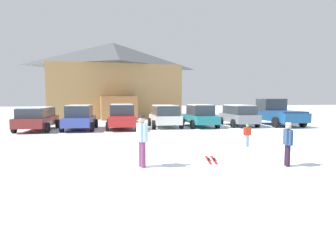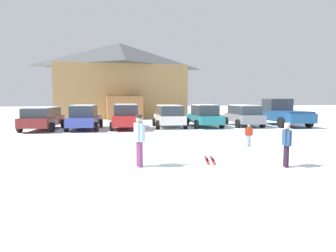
{
  "view_description": "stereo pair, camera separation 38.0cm",
  "coord_description": "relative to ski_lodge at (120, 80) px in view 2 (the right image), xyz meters",
  "views": [
    {
      "loc": [
        -2.85,
        -6.49,
        2.17
      ],
      "look_at": [
        -0.2,
        5.37,
        1.05
      ],
      "focal_mm": 32.0,
      "sensor_mm": 36.0,
      "label": 1
    },
    {
      "loc": [
        -2.48,
        -6.57,
        2.17
      ],
      "look_at": [
        -0.2,
        5.37,
        1.05
      ],
      "focal_mm": 32.0,
      "sensor_mm": 36.0,
      "label": 2
    }
  ],
  "objects": [
    {
      "name": "ski_lodge",
      "position": [
        0.0,
        0.0,
        0.0
      ],
      "size": [
        15.16,
        12.51,
        8.78
      ],
      "color": "#A57F4D",
      "rests_on": "ground"
    },
    {
      "name": "parked_red_sedan",
      "position": [
        -0.05,
        -15.17,
        -3.56
      ],
      "size": [
        2.35,
        4.8,
        1.78
      ],
      "color": "red",
      "rests_on": "ground"
    },
    {
      "name": "skier_teen_in_navy_coat",
      "position": [
        4.33,
        -28.29,
        -3.66
      ],
      "size": [
        0.29,
        0.51,
        1.41
      ],
      "color": "black",
      "rests_on": "ground"
    },
    {
      "name": "pair_of_skis",
      "position": [
        2.27,
        -26.89,
        -4.43
      ],
      "size": [
        0.6,
        1.44,
        0.08
      ],
      "color": "red",
      "rests_on": "ground"
    },
    {
      "name": "parked_teal_hatchback",
      "position": [
        5.91,
        -14.78,
        -3.59
      ],
      "size": [
        2.17,
        4.72,
        1.72
      ],
      "color": "teal",
      "rests_on": "ground"
    },
    {
      "name": "parked_grey_wagon",
      "position": [
        9.16,
        -14.79,
        -3.55
      ],
      "size": [
        2.4,
        4.77,
        1.67
      ],
      "color": "gray",
      "rests_on": "ground"
    },
    {
      "name": "parked_white_suv",
      "position": [
        3.19,
        -14.71,
        -3.55
      ],
      "size": [
        2.32,
        4.06,
        1.68
      ],
      "color": "white",
      "rests_on": "ground"
    },
    {
      "name": "parked_maroon_van",
      "position": [
        -5.75,
        -15.0,
        -3.59
      ],
      "size": [
        2.5,
        4.88,
        1.59
      ],
      "color": "maroon",
      "rests_on": "ground"
    },
    {
      "name": "skier_adult_in_blue_parka",
      "position": [
        -0.24,
        -27.39,
        -3.51
      ],
      "size": [
        0.33,
        0.61,
        1.67
      ],
      "color": "#743361",
      "rests_on": "ground"
    },
    {
      "name": "skier_child_in_red_jacket",
      "position": [
        4.94,
        -24.39,
        -3.86
      ],
      "size": [
        0.39,
        0.15,
        1.05
      ],
      "color": "#9DBBC8",
      "rests_on": "ground"
    },
    {
      "name": "pickup_truck",
      "position": [
        12.47,
        -14.81,
        -3.46
      ],
      "size": [
        2.74,
        5.84,
        2.15
      ],
      "color": "navy",
      "rests_on": "ground"
    },
    {
      "name": "parked_blue_hatchback",
      "position": [
        -2.94,
        -15.22,
        -3.59
      ],
      "size": [
        2.41,
        4.58,
        1.73
      ],
      "color": "#37479D",
      "rests_on": "ground"
    },
    {
      "name": "ground",
      "position": [
        1.37,
        -30.21,
        -4.45
      ],
      "size": [
        160.0,
        160.0,
        0.0
      ],
      "primitive_type": "plane",
      "color": "white"
    }
  ]
}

